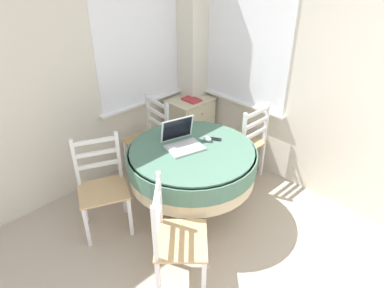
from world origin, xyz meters
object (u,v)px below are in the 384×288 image
(dining_chair_near_back_window, at_px, (149,139))
(book_on_cabinet, at_px, (191,100))
(laptop, at_px, (182,141))
(corner_cabinet, at_px, (190,124))
(dining_chair_camera_near, at_px, (176,239))
(dining_chair_near_right_window, at_px, (244,143))
(round_dining_table, at_px, (192,162))
(dining_chair_left_flank, at_px, (102,187))
(computer_mouse, at_px, (208,139))
(cell_phone, at_px, (215,139))

(dining_chair_near_back_window, relative_size, book_on_cabinet, 4.28)
(laptop, relative_size, corner_cabinet, 0.55)
(dining_chair_camera_near, bearing_deg, dining_chair_near_right_window, 18.66)
(round_dining_table, height_order, dining_chair_left_flank, dining_chair_left_flank)
(computer_mouse, bearing_deg, dining_chair_camera_near, -150.49)
(dining_chair_left_flank, distance_m, corner_cabinet, 1.65)
(corner_cabinet, xyz_separation_m, book_on_cabinet, (-0.03, -0.06, 0.37))
(computer_mouse, distance_m, dining_chair_near_right_window, 0.70)
(cell_phone, relative_size, book_on_cabinet, 0.56)
(cell_phone, xyz_separation_m, corner_cabinet, (0.58, 0.93, -0.39))
(cell_phone, bearing_deg, corner_cabinet, 58.37)
(round_dining_table, height_order, dining_chair_near_back_window, dining_chair_near_back_window)
(dining_chair_camera_near, distance_m, corner_cabinet, 2.08)
(dining_chair_near_back_window, height_order, book_on_cabinet, dining_chair_near_back_window)
(dining_chair_near_back_window, bearing_deg, cell_phone, -80.84)
(dining_chair_near_right_window, xyz_separation_m, dining_chair_left_flank, (-1.56, 0.43, 0.00))
(dining_chair_camera_near, xyz_separation_m, book_on_cabinet, (1.51, 1.35, 0.28))
(dining_chair_near_back_window, xyz_separation_m, dining_chair_near_right_window, (0.69, -0.82, 0.00))
(dining_chair_near_back_window, bearing_deg, book_on_cabinet, 1.07)
(dining_chair_camera_near, height_order, corner_cabinet, dining_chair_camera_near)
(cell_phone, bearing_deg, dining_chair_near_back_window, 99.16)
(laptop, height_order, dining_chair_left_flank, laptop)
(round_dining_table, xyz_separation_m, cell_phone, (0.28, -0.03, 0.15))
(laptop, distance_m, dining_chair_camera_near, 0.95)
(dining_chair_camera_near, bearing_deg, round_dining_table, 36.58)
(book_on_cabinet, bearing_deg, laptop, -139.31)
(computer_mouse, height_order, cell_phone, computer_mouse)
(corner_cabinet, bearing_deg, cell_phone, -121.63)
(corner_cabinet, height_order, book_on_cabinet, book_on_cabinet)
(computer_mouse, xyz_separation_m, corner_cabinet, (0.65, 0.90, -0.40))
(dining_chair_near_right_window, distance_m, dining_chair_camera_near, 1.60)
(round_dining_table, height_order, computer_mouse, computer_mouse)
(cell_phone, relative_size, dining_chair_left_flank, 0.13)
(round_dining_table, bearing_deg, dining_chair_near_back_window, 80.21)
(computer_mouse, bearing_deg, round_dining_table, 179.65)
(computer_mouse, height_order, dining_chair_near_back_window, dining_chair_near_back_window)
(laptop, xyz_separation_m, corner_cabinet, (0.89, 0.80, -0.43))
(laptop, relative_size, dining_chair_near_back_window, 0.42)
(computer_mouse, distance_m, dining_chair_camera_near, 1.07)
(round_dining_table, distance_m, book_on_cabinet, 1.19)
(laptop, distance_m, computer_mouse, 0.26)
(round_dining_table, bearing_deg, cell_phone, -7.06)
(dining_chair_left_flank, height_order, corner_cabinet, dining_chair_left_flank)
(cell_phone, height_order, dining_chair_near_right_window, dining_chair_near_right_window)
(round_dining_table, relative_size, book_on_cabinet, 5.60)
(round_dining_table, relative_size, cell_phone, 10.01)
(computer_mouse, bearing_deg, laptop, 156.30)
(round_dining_table, distance_m, corner_cabinet, 1.26)
(computer_mouse, bearing_deg, dining_chair_left_flank, 154.82)
(computer_mouse, bearing_deg, dining_chair_near_right_window, 0.87)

